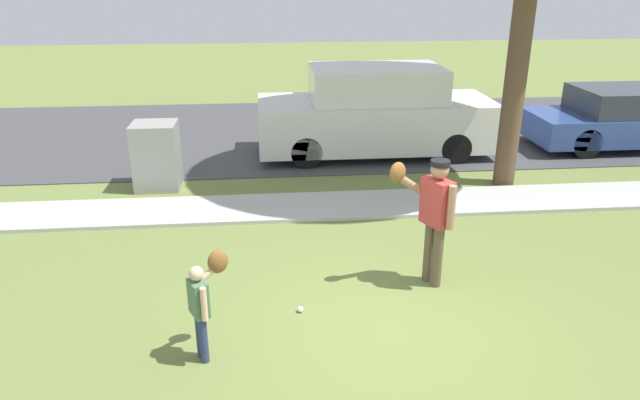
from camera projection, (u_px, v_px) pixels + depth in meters
The scene contains 9 objects.
ground_plane at pixel (348, 209), 9.93m from camera, with size 48.00×48.00×0.00m, color olive.
sidewalk_strip at pixel (348, 205), 10.01m from camera, with size 36.00×1.20×0.06m, color #B2B2AD.
road_surface at pixel (320, 131), 14.65m from camera, with size 36.00×6.80×0.02m, color #424244.
person_adult at pixel (433, 209), 7.21m from camera, with size 0.83×0.54×1.67m.
person_child at pixel (204, 296), 5.92m from camera, with size 0.44×0.56×1.12m.
baseball at pixel (300, 309), 6.94m from camera, with size 0.07×0.07×0.07m, color white.
utility_cabinet at pixel (157, 156), 10.70m from camera, with size 0.80×0.76×1.22m, color gray.
parked_van_white at pixel (375, 113), 12.56m from camera, with size 5.00×1.95×1.88m.
parked_wagon_blue at pixel (629, 118), 13.17m from camera, with size 4.50×1.80×1.33m.
Camera 1 is at (-1.34, -5.59, 3.81)m, focal length 32.78 mm.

